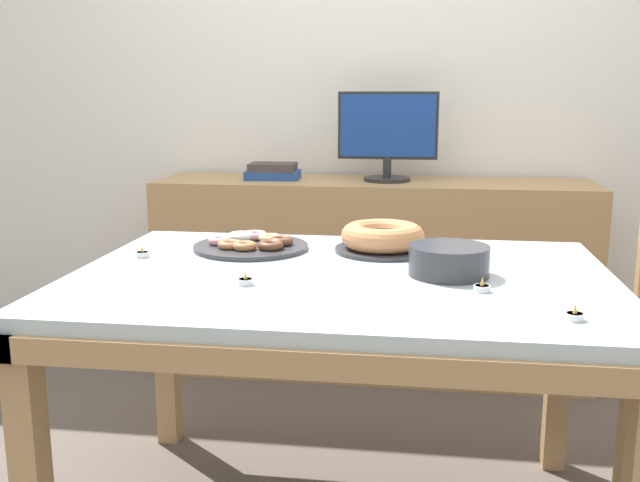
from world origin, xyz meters
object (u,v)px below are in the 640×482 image
Objects in this scene: book_stack at (273,171)px; plate_stack at (449,260)px; tealight_right_edge at (142,254)px; cake_chocolate_round at (383,238)px; tealight_near_front at (482,288)px; pastry_platter at (251,244)px; tealight_centre at (246,281)px; tealight_left_edge at (575,316)px; computer_monitor at (388,137)px.

plate_stack is (0.72, -1.22, -0.09)m from book_stack.
book_stack is at bearing 82.27° from tealight_right_edge.
cake_chocolate_round is 7.16× the size of tealight_near_front.
plate_stack is 5.25× the size of tealight_right_edge.
tealight_centre is at bearing -78.47° from pastry_platter.
cake_chocolate_round is 0.75m from tealight_left_edge.
tealight_right_edge is 0.98m from tealight_near_front.
book_stack is at bearing 179.84° from computer_monitor.
book_stack reaches higher than tealight_right_edge.
tealight_left_edge is at bearing -73.30° from computer_monitor.
plate_stack is (0.22, -1.22, -0.25)m from computer_monitor.
tealight_centre is at bearing -126.50° from cake_chocolate_round.
plate_stack reaches higher than tealight_near_front.
tealight_left_edge is (0.25, -0.35, -0.03)m from plate_stack.
tealight_centre is at bearing -161.61° from plate_stack.
cake_chocolate_round is 0.49m from tealight_near_front.
book_stack is 1.11m from cake_chocolate_round.
cake_chocolate_round is at bearing 122.52° from tealight_near_front.
computer_monitor reaches higher than tealight_centre.
cake_chocolate_round is (0.53, -0.96, -0.09)m from book_stack.
computer_monitor is at bearing 60.01° from tealight_right_edge.
tealight_near_front is at bearing -77.83° from computer_monitor.
book_stack is at bearing 97.76° from pastry_platter.
tealight_near_front is at bearing -14.11° from tealight_right_edge.
tealight_left_edge is 1.00× the size of tealight_centre.
cake_chocolate_round is at bearing 125.69° from tealight_left_edge.
book_stack is 6.11× the size of tealight_left_edge.
tealight_right_edge is (-0.88, 0.09, -0.03)m from plate_stack.
cake_chocolate_round is at bearing 2.35° from pastry_platter.
book_stack is at bearing 98.88° from tealight_centre.
computer_monitor is at bearing 78.52° from tealight_centre.
tealight_near_front is at bearing -59.91° from book_stack.
cake_chocolate_round is 7.16× the size of tealight_left_edge.
tealight_near_front is 1.00× the size of tealight_left_edge.
plate_stack is (0.59, -0.24, 0.03)m from pastry_platter.
tealight_near_front is (0.95, -0.24, 0.00)m from tealight_right_edge.
computer_monitor is at bearing 69.47° from pastry_platter.
plate_stack reaches higher than tealight_right_edge.
pastry_platter is at bearing -177.65° from cake_chocolate_round.
computer_monitor is at bearing 100.28° from plate_stack.
book_stack is at bearing 120.09° from tealight_near_front.
tealight_left_edge is at bearing -54.31° from cake_chocolate_round.
book_stack is 0.70× the size of pastry_platter.
tealight_left_edge is (0.44, -0.61, -0.03)m from cake_chocolate_round.
tealight_left_edge is at bearing -54.32° from plate_stack.
pastry_platter is at bearing 157.45° from plate_stack.
pastry_platter is 1.67× the size of plate_stack.
tealight_left_edge is 0.77m from tealight_centre.
book_stack is 6.11× the size of tealight_right_edge.
computer_monitor is 10.60× the size of tealight_near_front.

